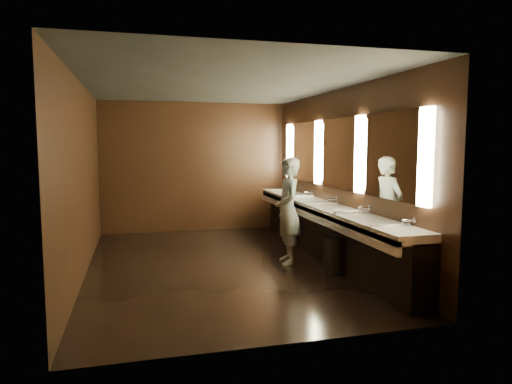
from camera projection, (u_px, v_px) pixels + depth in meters
The scene contains 10 objects.
floor at pixel (220, 265), 7.21m from camera, with size 6.00×6.00×0.00m, color black.
ceiling at pixel (219, 85), 6.92m from camera, with size 4.00×6.00×0.02m, color #2D2D2B.
wall_back at pixel (195, 167), 9.95m from camera, with size 4.00×0.02×2.80m, color black.
wall_front at pixel (277, 199), 4.18m from camera, with size 4.00×0.02×2.80m, color black.
wall_left at pixel (82, 179), 6.56m from camera, with size 0.02×6.00×2.80m, color black.
wall_right at pixel (338, 174), 7.57m from camera, with size 0.02×6.00×2.80m, color black.
sink_counter at pixel (326, 229), 7.61m from camera, with size 0.55×5.40×1.01m.
mirror_band at pixel (337, 153), 7.53m from camera, with size 0.06×5.03×1.15m.
person at pixel (288, 211), 7.25m from camera, with size 0.62×0.40×1.69m, color #83BAC4.
trash_bin at pixel (335, 255), 6.74m from camera, with size 0.35×0.35×0.54m, color black.
Camera 1 is at (-1.25, -6.96, 1.90)m, focal length 32.00 mm.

